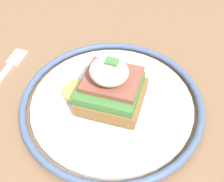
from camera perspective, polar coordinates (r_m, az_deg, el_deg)
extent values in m
cube|color=#846042|center=(0.47, -3.58, -2.52)|extent=(0.92, 0.79, 0.03)
cylinder|color=#846042|center=(1.08, -16.84, 2.99)|extent=(0.06, 0.06, 0.71)
cylinder|color=silver|center=(0.44, 0.00, -2.60)|extent=(0.23, 0.23, 0.01)
torus|color=slate|center=(0.44, 0.00, -2.18)|extent=(0.26, 0.26, 0.01)
cube|color=olive|center=(0.43, 0.00, -0.96)|extent=(0.08, 0.08, 0.02)
cube|color=#427A38|center=(0.42, -0.39, 0.57)|extent=(0.08, 0.07, 0.01)
cube|color=brown|center=(0.41, -0.09, 1.88)|extent=(0.07, 0.06, 0.01)
ellipsoid|color=white|center=(0.40, -0.56, 3.62)|extent=(0.05, 0.05, 0.03)
cylinder|color=#E5C656|center=(0.45, -6.35, 0.12)|extent=(0.04, 0.04, 0.00)
cube|color=#47843D|center=(0.38, 0.00, 5.43)|extent=(0.02, 0.01, 0.00)
cube|color=silver|center=(0.54, -16.99, 5.91)|extent=(0.02, 0.04, 0.00)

